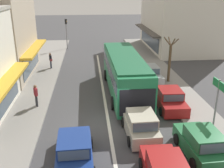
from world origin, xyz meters
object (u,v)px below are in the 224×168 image
object	(u,v)px
directional_road_sign	(218,95)
pedestrian_with_handbag_near	(51,60)
parked_sedan_kerb_third	(149,74)
parked_sedan_kerb_second	(169,99)
city_bus	(124,71)
traffic_light_downstreet	(66,29)
sedan_behind_bus_near	(74,152)
street_tree_right	(170,61)
pedestrian_browsing_midblock	(36,94)
hatchback_queue_far_back	(140,125)
parked_hatchback_kerb_front	(201,144)

from	to	relation	value
directional_road_sign	pedestrian_with_handbag_near	distance (m)	18.34
parked_sedan_kerb_third	pedestrian_with_handbag_near	bearing A→B (deg)	154.99
parked_sedan_kerb_second	pedestrian_with_handbag_near	size ratio (longest dim) A/B	2.60
city_bus	pedestrian_with_handbag_near	distance (m)	10.04
traffic_light_downstreet	city_bus	bearing A→B (deg)	-71.07
sedan_behind_bus_near	parked_sedan_kerb_third	world-z (taller)	same
street_tree_right	parked_sedan_kerb_third	bearing A→B (deg)	156.40
sedan_behind_bus_near	pedestrian_with_handbag_near	world-z (taller)	pedestrian_with_handbag_near
pedestrian_browsing_midblock	directional_road_sign	bearing A→B (deg)	-24.81
parked_sedan_kerb_third	hatchback_queue_far_back	bearing A→B (deg)	-105.68
directional_road_sign	street_tree_right	world-z (taller)	street_tree_right
sedan_behind_bus_near	parked_sedan_kerb_third	bearing A→B (deg)	61.49
street_tree_right	pedestrian_browsing_midblock	xyz separation A→B (m)	(-11.07, -4.36, -1.00)
city_bus	parked_sedan_kerb_second	distance (m)	4.39
city_bus	directional_road_sign	bearing A→B (deg)	-60.22
parked_hatchback_kerb_front	street_tree_right	size ratio (longest dim) A/B	0.88
directional_road_sign	pedestrian_browsing_midblock	bearing A→B (deg)	155.19
hatchback_queue_far_back	street_tree_right	distance (m)	9.91
hatchback_queue_far_back	parked_hatchback_kerb_front	bearing A→B (deg)	-39.02
parked_sedan_kerb_third	pedestrian_browsing_midblock	world-z (taller)	pedestrian_browsing_midblock
parked_sedan_kerb_third	directional_road_sign	distance (m)	10.41
sedan_behind_bus_near	traffic_light_downstreet	size ratio (longest dim) A/B	1.01
hatchback_queue_far_back	pedestrian_browsing_midblock	world-z (taller)	pedestrian_browsing_midblock
sedan_behind_bus_near	parked_hatchback_kerb_front	world-z (taller)	parked_hatchback_kerb_front
hatchback_queue_far_back	pedestrian_browsing_midblock	distance (m)	8.08
sedan_behind_bus_near	pedestrian_browsing_midblock	xyz separation A→B (m)	(-3.00, 6.72, 0.40)
street_tree_right	pedestrian_with_handbag_near	xyz separation A→B (m)	(-11.22, 5.19, -1.00)
parked_sedan_kerb_second	pedestrian_with_handbag_near	distance (m)	14.23
parked_sedan_kerb_second	pedestrian_browsing_midblock	bearing A→B (deg)	174.93
sedan_behind_bus_near	pedestrian_with_handbag_near	xyz separation A→B (m)	(-3.15, 16.26, 0.40)
street_tree_right	pedestrian_with_handbag_near	world-z (taller)	street_tree_right
directional_road_sign	parked_hatchback_kerb_front	bearing A→B (deg)	-130.47
street_tree_right	pedestrian_browsing_midblock	size ratio (longest dim) A/B	2.61
traffic_light_downstreet	parked_hatchback_kerb_front	bearing A→B (deg)	-71.66
sedan_behind_bus_near	street_tree_right	world-z (taller)	street_tree_right
hatchback_queue_far_back	traffic_light_downstreet	xyz separation A→B (m)	(-5.81, 23.56, 2.15)
sedan_behind_bus_near	parked_sedan_kerb_second	xyz separation A→B (m)	(6.56, 5.87, 0.00)
hatchback_queue_far_back	pedestrian_browsing_midblock	bearing A→B (deg)	146.53
city_bus	parked_sedan_kerb_third	world-z (taller)	city_bus
parked_hatchback_kerb_front	street_tree_right	xyz separation A→B (m)	(1.60, 11.03, 1.36)
parked_hatchback_kerb_front	parked_sedan_kerb_third	xyz separation A→B (m)	(-0.06, 11.75, -0.05)
parked_hatchback_kerb_front	directional_road_sign	distance (m)	2.92
directional_road_sign	street_tree_right	size ratio (longest dim) A/B	0.85
parked_hatchback_kerb_front	parked_sedan_kerb_second	distance (m)	5.82
sedan_behind_bus_near	parked_sedan_kerb_third	xyz separation A→B (m)	(6.41, 11.80, 0.00)
city_bus	hatchback_queue_far_back	xyz separation A→B (m)	(0.03, -6.71, -1.17)
hatchback_queue_far_back	parked_hatchback_kerb_front	distance (m)	3.52
street_tree_right	parked_hatchback_kerb_front	bearing A→B (deg)	-98.25
city_bus	pedestrian_with_handbag_near	bearing A→B (deg)	133.27
hatchback_queue_far_back	directional_road_sign	xyz separation A→B (m)	(4.14, -0.57, 1.97)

